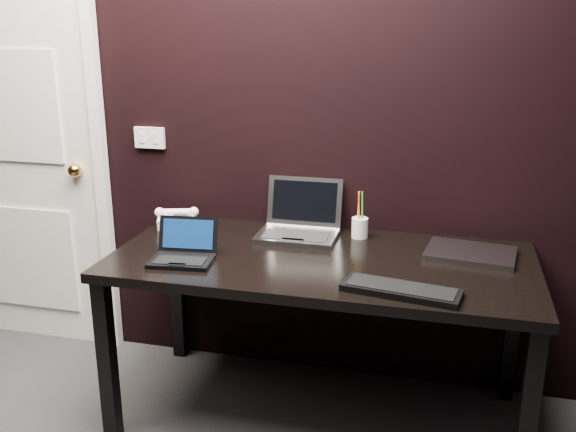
% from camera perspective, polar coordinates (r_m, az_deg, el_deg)
% --- Properties ---
extents(wall_back, '(4.00, 0.00, 4.00)m').
position_cam_1_polar(wall_back, '(2.92, -1.14, 9.97)').
color(wall_back, black).
rests_on(wall_back, ground).
extents(door, '(0.99, 0.10, 2.14)m').
position_cam_1_polar(door, '(3.54, -22.92, 5.71)').
color(door, white).
rests_on(door, ground).
extents(wall_switch, '(0.15, 0.02, 0.10)m').
position_cam_1_polar(wall_switch, '(3.15, -12.20, 6.82)').
color(wall_switch, silver).
rests_on(wall_switch, wall_back).
extents(desk, '(1.70, 0.80, 0.74)m').
position_cam_1_polar(desk, '(2.63, 2.94, -5.25)').
color(desk, black).
rests_on(desk, ground).
extents(netbook, '(0.27, 0.24, 0.16)m').
position_cam_1_polar(netbook, '(2.59, -9.28, -3.25)').
color(netbook, black).
rests_on(netbook, desk).
extents(silver_laptop, '(0.35, 0.31, 0.24)m').
position_cam_1_polar(silver_laptop, '(2.84, 1.00, -0.90)').
color(silver_laptop, '#9C9CA1').
rests_on(silver_laptop, desk).
extents(ext_keyboard, '(0.43, 0.21, 0.03)m').
position_cam_1_polar(ext_keyboard, '(2.30, 10.03, -6.47)').
color(ext_keyboard, black).
rests_on(ext_keyboard, desk).
extents(closed_laptop, '(0.38, 0.30, 0.02)m').
position_cam_1_polar(closed_laptop, '(2.71, 15.92, -3.22)').
color(closed_laptop, '#9D9CA2').
rests_on(closed_laptop, desk).
extents(desk_phone, '(0.21, 0.20, 0.10)m').
position_cam_1_polar(desk_phone, '(3.02, -9.82, -0.22)').
color(desk_phone, silver).
rests_on(desk_phone, desk).
extents(mobile_phone, '(0.06, 0.05, 0.10)m').
position_cam_1_polar(mobile_phone, '(2.79, -10.36, -1.63)').
color(mobile_phone, black).
rests_on(mobile_phone, desk).
extents(pen_cup, '(0.08, 0.08, 0.21)m').
position_cam_1_polar(pen_cup, '(2.83, 6.41, -0.96)').
color(pen_cup, white).
rests_on(pen_cup, desk).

